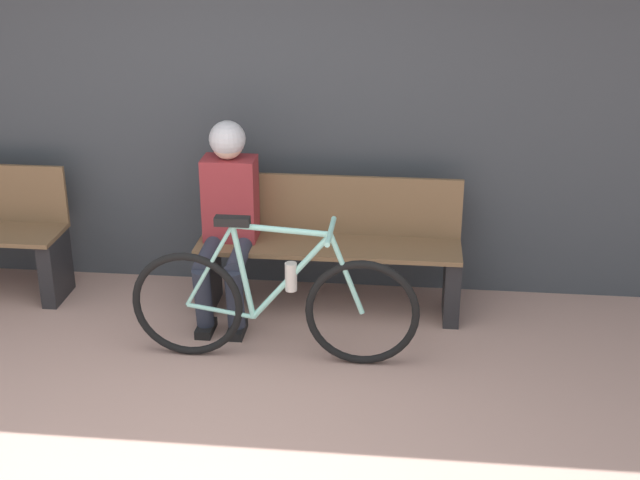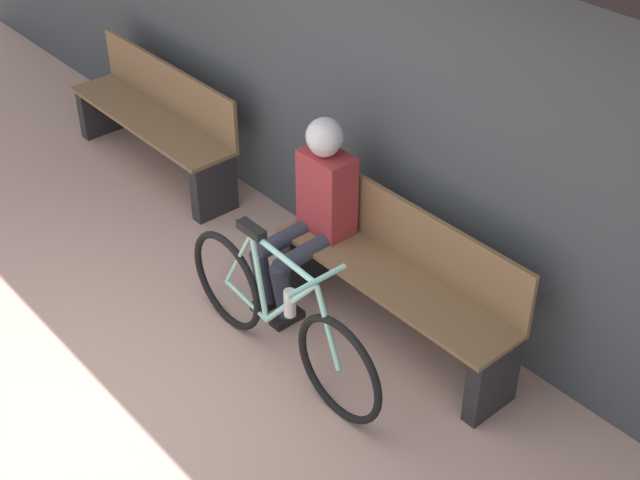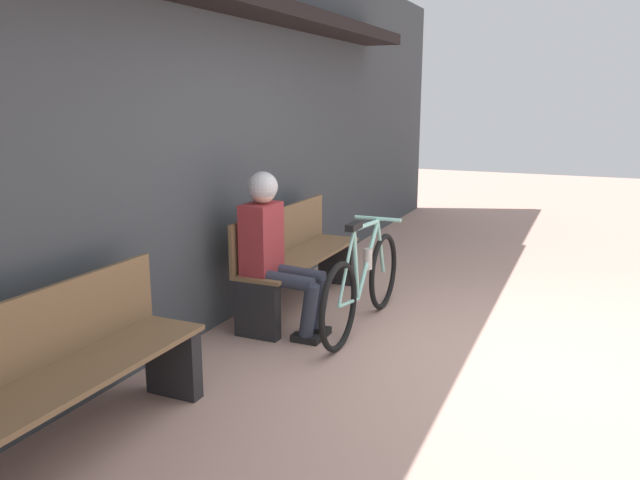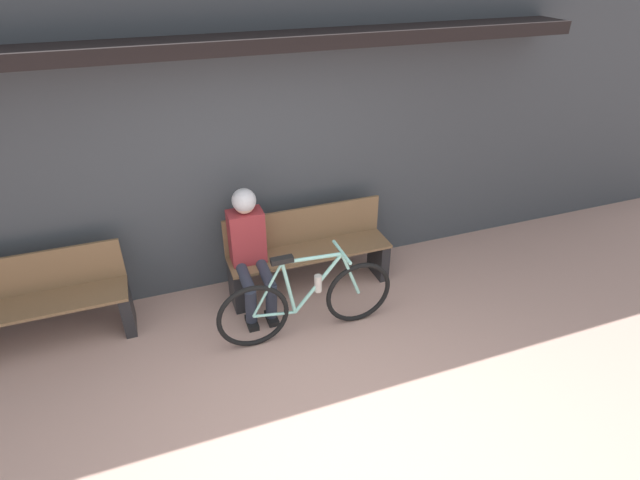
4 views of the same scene
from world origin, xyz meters
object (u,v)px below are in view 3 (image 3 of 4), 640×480
at_px(park_bench_far, 58,386).
at_px(person_seated, 273,242).
at_px(bicycle, 363,283).
at_px(park_bench_near, 296,260).

bearing_deg(park_bench_far, person_seated, -3.29).
relative_size(bicycle, person_seated, 1.34).
xyz_separation_m(park_bench_near, person_seated, (-0.64, -0.12, 0.31)).
bearing_deg(bicycle, park_bench_near, 70.41).
xyz_separation_m(bicycle, park_bench_far, (-2.43, 0.72, 0.05)).
xyz_separation_m(park_bench_near, bicycle, (-0.26, -0.72, -0.05)).
height_order(bicycle, person_seated, person_seated).
relative_size(bicycle, park_bench_far, 0.96).
xyz_separation_m(park_bench_near, park_bench_far, (-2.69, 0.00, 0.00)).
bearing_deg(bicycle, person_seated, 122.67).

